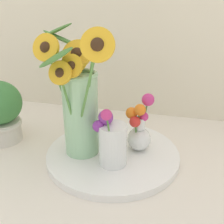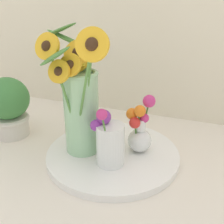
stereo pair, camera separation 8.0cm
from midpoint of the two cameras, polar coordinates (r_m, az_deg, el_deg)
ground_plane at (r=0.82m, az=1.17°, el=-12.49°), size 6.00×6.00×0.00m
serving_tray at (r=0.87m, az=2.66°, el=-9.14°), size 0.43×0.43×0.02m
mason_jar_sunflowers at (r=0.80m, az=-4.33°, el=2.81°), size 0.28×0.27×0.41m
vase_small_center at (r=0.77m, az=2.35°, el=-6.40°), size 0.10×0.10×0.19m
vase_bulb_right at (r=0.84m, az=8.81°, el=-4.08°), size 0.09×0.08×0.19m
potted_plant at (r=1.02m, az=-19.60°, el=1.23°), size 0.16×0.16×0.22m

